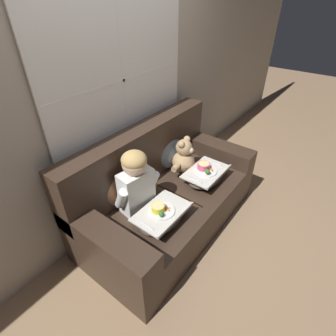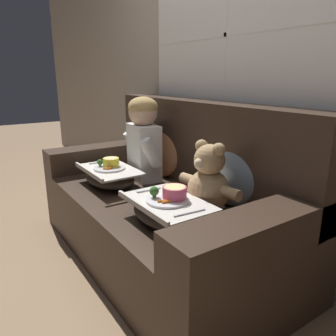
# 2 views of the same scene
# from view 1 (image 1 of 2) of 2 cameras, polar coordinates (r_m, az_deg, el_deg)

# --- Properties ---
(ground_plane) EXTENTS (14.00, 14.00, 0.00)m
(ground_plane) POSITION_cam_1_polar(r_m,az_deg,el_deg) (2.85, 0.55, -11.69)
(ground_plane) COLOR #8E7051
(wall_back_with_window) EXTENTS (8.00, 0.08, 2.60)m
(wall_back_with_window) POSITION_cam_1_polar(r_m,az_deg,el_deg) (2.45, -10.24, 16.21)
(wall_back_with_window) COLOR #A89E8E
(wall_back_with_window) RESTS_ON ground_plane
(couch) EXTENTS (1.87, 0.95, 1.00)m
(couch) POSITION_cam_1_polar(r_m,az_deg,el_deg) (2.65, -0.80, -5.82)
(couch) COLOR #38281E
(couch) RESTS_ON ground_plane
(throw_pillow_behind_child) EXTENTS (0.43, 0.21, 0.44)m
(throw_pillow_behind_child) POSITION_cam_1_polar(r_m,az_deg,el_deg) (2.38, -10.01, -3.13)
(throw_pillow_behind_child) COLOR #B2754C
(throw_pillow_behind_child) RESTS_ON couch
(throw_pillow_behind_teddy) EXTENTS (0.40, 0.19, 0.42)m
(throw_pillow_behind_teddy) POSITION_cam_1_polar(r_m,az_deg,el_deg) (2.81, 0.42, 4.05)
(throw_pillow_behind_teddy) COLOR slate
(throw_pillow_behind_teddy) RESTS_ON couch
(child_figure) EXTENTS (0.43, 0.23, 0.59)m
(child_figure) POSITION_cam_1_polar(r_m,az_deg,el_deg) (2.20, -7.03, -2.45)
(child_figure) COLOR white
(child_figure) RESTS_ON couch
(teddy_bear) EXTENTS (0.43, 0.30, 0.39)m
(teddy_bear) POSITION_cam_1_polar(r_m,az_deg,el_deg) (2.74, 3.53, 2.20)
(teddy_bear) COLOR tan
(teddy_bear) RESTS_ON couch
(lap_tray_child) EXTENTS (0.48, 0.31, 0.18)m
(lap_tray_child) POSITION_cam_1_polar(r_m,az_deg,el_deg) (2.23, -1.36, -10.37)
(lap_tray_child) COLOR #473D33
(lap_tray_child) RESTS_ON child_figure
(lap_tray_teddy) EXTENTS (0.48, 0.32, 0.19)m
(lap_tray_teddy) POSITION_cam_1_polar(r_m,az_deg,el_deg) (2.68, 8.16, -1.50)
(lap_tray_teddy) COLOR #473D33
(lap_tray_teddy) RESTS_ON teddy_bear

